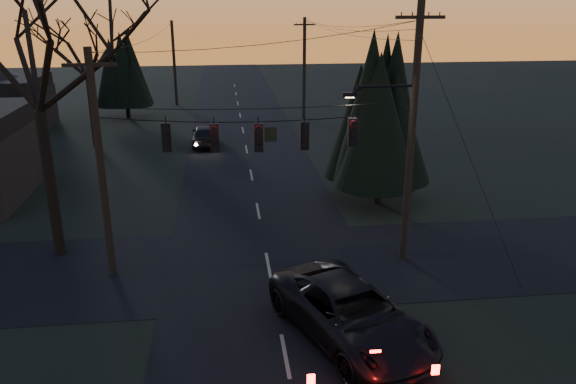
{
  "coord_description": "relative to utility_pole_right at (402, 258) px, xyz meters",
  "views": [
    {
      "loc": [
        -1.58,
        -10.02,
        10.08
      ],
      "look_at": [
        0.57,
        8.13,
        3.71
      ],
      "focal_mm": 35.0,
      "sensor_mm": 36.0,
      "label": 1
    }
  ],
  "objects": [
    {
      "name": "utility_pole_right",
      "position": [
        0.0,
        0.0,
        0.0
      ],
      "size": [
        5.0,
        0.3,
        10.0
      ],
      "primitive_type": null,
      "color": "black",
      "rests_on": "ground"
    },
    {
      "name": "utility_pole_left",
      "position": [
        -11.5,
        0.0,
        0.0
      ],
      "size": [
        1.8,
        0.3,
        8.5
      ],
      "primitive_type": null,
      "color": "black",
      "rests_on": "ground"
    },
    {
      "name": "utility_pole_far_r",
      "position": [
        0.0,
        28.0,
        0.0
      ],
      "size": [
        1.8,
        0.3,
        8.5
      ],
      "primitive_type": null,
      "color": "black",
      "rests_on": "ground"
    },
    {
      "name": "evergreen_right",
      "position": [
        0.75,
        6.59,
        4.91
      ],
      "size": [
        4.34,
        4.34,
        8.63
      ],
      "color": "black",
      "rests_on": "ground"
    },
    {
      "name": "evergreen_dist",
      "position": [
        -15.3,
        30.15,
        3.84
      ],
      "size": [
        3.8,
        3.8,
        6.49
      ],
      "color": "black",
      "rests_on": "ground"
    },
    {
      "name": "sedan_oncoming_a",
      "position": [
        -8.38,
        19.56,
        0.75
      ],
      "size": [
        1.8,
        4.4,
        1.49
      ],
      "primitive_type": "imported",
      "rotation": [
        0.0,
        0.0,
        3.15
      ],
      "color": "black",
      "rests_on": "ground"
    },
    {
      "name": "main_road",
      "position": [
        -5.5,
        10.0,
        0.01
      ],
      "size": [
        8.0,
        120.0,
        0.02
      ],
      "primitive_type": "cube",
      "color": "black",
      "rests_on": "ground"
    },
    {
      "name": "suv_near",
      "position": [
        -3.4,
        -5.29,
        0.87
      ],
      "size": [
        5.0,
        6.89,
        1.74
      ],
      "primitive_type": "imported",
      "rotation": [
        0.0,
        0.0,
        0.38
      ],
      "color": "black",
      "rests_on": "ground"
    },
    {
      "name": "bare_tree_dist",
      "position": [
        -16.13,
        20.34,
        6.65
      ],
      "size": [
        7.41,
        7.41,
        9.52
      ],
      "color": "black",
      "rests_on": "ground"
    },
    {
      "name": "bare_tree_left",
      "position": [
        -13.98,
        2.12,
        8.34
      ],
      "size": [
        10.23,
        10.23,
        11.92
      ],
      "color": "black",
      "rests_on": "ground"
    },
    {
      "name": "utility_pole_far_l",
      "position": [
        -11.5,
        36.0,
        0.0
      ],
      "size": [
        0.3,
        0.3,
        8.0
      ],
      "primitive_type": null,
      "color": "black",
      "rests_on": "ground"
    },
    {
      "name": "cross_road",
      "position": [
        -5.5,
        0.0,
        0.01
      ],
      "size": [
        60.0,
        7.0,
        0.02
      ],
      "primitive_type": "cube",
      "color": "black",
      "rests_on": "ground"
    },
    {
      "name": "span_signal_assembly",
      "position": [
        -5.74,
        0.0,
        5.28
      ],
      "size": [
        11.5,
        0.44,
        1.55
      ],
      "color": "black",
      "rests_on": "ground"
    }
  ]
}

